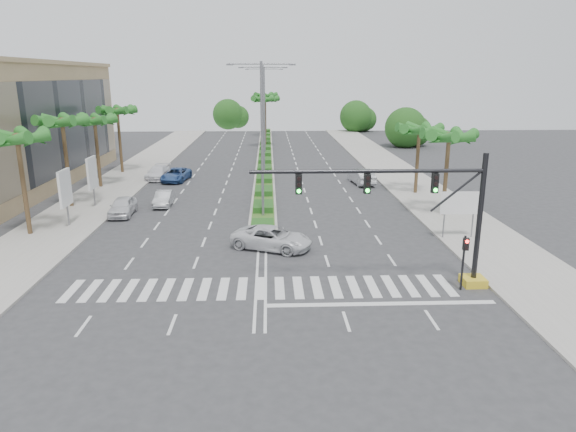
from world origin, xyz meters
name	(u,v)px	position (x,y,z in m)	size (l,w,h in m)	color
ground	(261,288)	(0.00, 0.00, 0.00)	(160.00, 160.00, 0.00)	#333335
footpath_right	(429,198)	(15.20, 20.00, 0.07)	(6.00, 120.00, 0.15)	gray
footpath_left	(95,201)	(-15.20, 20.00, 0.07)	(6.00, 120.00, 0.15)	gray
median	(265,157)	(0.00, 45.00, 0.10)	(2.20, 75.00, 0.20)	gray
median_grass	(265,156)	(0.00, 45.00, 0.22)	(1.80, 75.00, 0.04)	#345E20
signal_gantry	(437,224)	(9.27, 0.00, 3.46)	(12.60, 1.20, 7.20)	gold
pedestrian_signal	(464,254)	(10.60, -0.68, 2.04)	(0.28, 0.36, 3.00)	black
direction_sign	(460,205)	(13.50, 7.99, 2.45)	(2.70, 0.11, 3.40)	slate
billboard_near	(65,188)	(-14.50, 12.00, 2.96)	(0.18, 2.10, 4.35)	slate
billboard_far	(92,173)	(-14.50, 18.00, 2.96)	(0.18, 2.10, 4.35)	slate
palm_left_near	(17,141)	(-16.50, 10.00, 6.69)	(4.57, 4.68, 7.55)	brown
palm_left_mid	(62,124)	(-16.50, 18.00, 7.08)	(4.57, 4.68, 7.95)	brown
palm_left_far	(95,123)	(-16.50, 26.00, 6.50)	(4.57, 4.68, 7.35)	brown
palm_left_end	(117,113)	(-16.50, 34.00, 6.88)	(4.57, 4.68, 7.75)	brown
palm_right_near	(449,139)	(14.50, 14.00, 6.20)	(4.57, 4.68, 7.05)	brown
palm_right_far	(419,132)	(14.50, 22.00, 5.91)	(4.57, 4.68, 6.75)	brown
palm_median_a	(265,101)	(0.00, 55.00, 7.17)	(4.57, 4.68, 8.05)	brown
palm_median_b	(265,97)	(0.00, 70.00, 7.17)	(4.57, 4.68, 8.05)	brown
streetlight_near	(262,132)	(0.00, 14.00, 6.81)	(5.10, 0.25, 12.00)	slate
streetlight_mid	(264,116)	(0.00, 30.00, 6.81)	(5.10, 0.25, 12.00)	slate
streetlight_far	(264,107)	(0.00, 46.00, 6.81)	(5.10, 0.25, 12.00)	slate
car_parked_a	(123,206)	(-11.39, 15.29, 0.74)	(1.74, 4.32, 1.47)	silver
car_parked_b	(164,198)	(-8.67, 18.34, 0.64)	(1.36, 3.89, 1.28)	#B7B9BD
car_parked_c	(176,175)	(-9.46, 29.16, 0.69)	(2.28, 4.95, 1.38)	#2F5190
car_parked_d	(158,173)	(-11.64, 30.39, 0.70)	(1.97, 4.84, 1.41)	white
car_crossing	(272,238)	(0.64, 6.47, 0.73)	(2.43, 5.27, 1.46)	silver
car_right	(361,176)	(10.17, 26.91, 0.80)	(1.70, 4.88, 1.61)	silver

